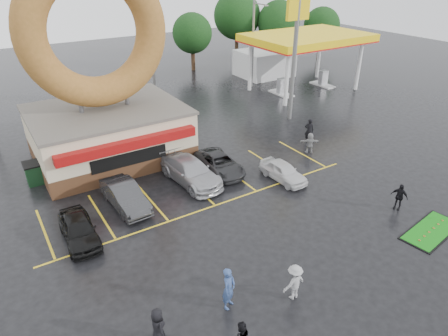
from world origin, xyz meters
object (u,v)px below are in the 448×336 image
person_blue (229,288)px  person_cameraman (399,197)px  dumpster (41,172)px  streetlight_mid (153,58)px  donut_shop (104,98)px  car_black (79,229)px  car_dgrey (125,196)px  gas_station (287,51)px  car_grey (219,164)px  shell_sign (296,33)px  car_white (283,171)px  streetlight_right (253,43)px  car_silver (191,171)px  putting_green (431,231)px

person_blue → person_cameraman: 12.24m
person_cameraman → dumpster: (-16.74, 14.40, -0.16)m
streetlight_mid → person_blue: 25.73m
donut_shop → car_black: (-4.54, -8.62, -3.79)m
person_blue → car_dgrey: bearing=64.4°
car_dgrey → gas_station: bearing=28.1°
gas_station → car_grey: bearing=-141.3°
shell_sign → dumpster: 22.05m
car_white → shell_sign: bearing=44.8°
shell_sign → car_black: bearing=-159.6°
person_cameraman → car_white: bearing=-170.4°
streetlight_right → person_cameraman: 25.76m
donut_shop → dumpster: bearing=-168.1°
car_black → car_white: 12.89m
shell_sign → person_blue: size_ratio=5.38×
shell_sign → person_cameraman: (-4.26, -14.48, -6.57)m
dumpster → car_white: bearing=-31.3°
donut_shop → car_black: 10.45m
car_silver → donut_shop: bearing=111.4°
car_dgrey → person_cameraman: bearing=-36.3°
car_dgrey → car_silver: car_silver is taller
putting_green → car_white: bearing=110.0°
shell_sign → car_white: shell_sign is taller
car_dgrey → car_grey: size_ratio=0.98×
car_dgrey → person_blue: person_blue is taller
donut_shop → putting_green: size_ratio=3.26×
shell_sign → putting_green: size_ratio=2.56×
donut_shop → person_cameraman: size_ratio=8.36×
donut_shop → dumpster: size_ratio=7.50×
car_dgrey → car_black: bearing=-153.5°
donut_shop → car_black: size_ratio=3.42×
car_black → putting_green: size_ratio=0.95×
dumpster → putting_green: (16.45, -16.79, -0.62)m
car_grey → car_white: (2.94, -3.13, -0.01)m
donut_shop → person_cameraman: donut_shop is taller
streetlight_mid → putting_green: streetlight_mid is taller
streetlight_right → car_dgrey: bearing=-142.3°
putting_green → dumpster: bearing=134.4°
car_silver → car_black: bearing=-168.3°
shell_sign → car_grey: (-10.61, -5.19, -6.76)m
dumpster → putting_green: size_ratio=0.44×
streetlight_mid → streetlight_right: same height
car_black → streetlight_right: bearing=38.7°
car_grey → person_cameraman: 11.25m
dumpster → streetlight_mid: bearing=37.3°
streetlight_right → car_black: bearing=-143.3°
shell_sign → car_dgrey: bearing=-161.4°
person_cameraman → person_blue: bearing=-104.9°
shell_sign → donut_shop: bearing=176.5°
car_dgrey → donut_shop: bearing=75.0°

